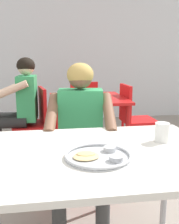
{
  "coord_description": "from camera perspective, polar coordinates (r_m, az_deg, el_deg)",
  "views": [
    {
      "loc": [
        -0.17,
        -1.16,
        1.22
      ],
      "look_at": [
        0.05,
        0.33,
        0.9
      ],
      "focal_mm": 42.1,
      "sensor_mm": 36.0,
      "label": 1
    }
  ],
  "objects": [
    {
      "name": "back_wall",
      "position": [
        5.15,
        -6.98,
        17.36
      ],
      "size": [
        12.0,
        0.12,
        3.4
      ],
      "primitive_type": "cube",
      "color": "silver",
      "rests_on": "ground"
    },
    {
      "name": "table_foreground",
      "position": [
        1.36,
        0.86,
        -11.22
      ],
      "size": [
        1.28,
        0.88,
        0.75
      ],
      "color": "silver",
      "rests_on": "ground"
    },
    {
      "name": "thali_tray",
      "position": [
        1.25,
        1.92,
        -9.44
      ],
      "size": [
        0.32,
        0.32,
        0.03
      ],
      "color": "#B7BABF",
      "rests_on": "table_foreground"
    },
    {
      "name": "drinking_cup",
      "position": [
        1.52,
        15.49,
        -4.14
      ],
      "size": [
        0.08,
        0.08,
        0.11
      ],
      "color": "white",
      "rests_on": "table_foreground"
    },
    {
      "name": "chair_foreground",
      "position": [
        2.27,
        -2.05,
        -6.76
      ],
      "size": [
        0.43,
        0.45,
        0.85
      ],
      "color": "red",
      "rests_on": "ground"
    },
    {
      "name": "diner_foreground",
      "position": [
        2.0,
        -1.95,
        -3.07
      ],
      "size": [
        0.54,
        0.58,
        1.17
      ],
      "color": "#3F3F3F",
      "rests_on": "ground"
    },
    {
      "name": "table_background_red",
      "position": [
        3.15,
        -0.44,
        1.72
      ],
      "size": [
        0.89,
        0.9,
        0.74
      ],
      "color": "red",
      "rests_on": "ground"
    },
    {
      "name": "chair_red_left",
      "position": [
        3.17,
        -11.79,
        -1.4
      ],
      "size": [
        0.45,
        0.5,
        0.86
      ],
      "color": "red",
      "rests_on": "ground"
    },
    {
      "name": "chair_red_right",
      "position": [
        3.3,
        9.4,
        -0.61
      ],
      "size": [
        0.41,
        0.41,
        0.88
      ],
      "color": "red",
      "rests_on": "ground"
    },
    {
      "name": "chair_red_far",
      "position": [
        3.76,
        -1.67,
        1.07
      ],
      "size": [
        0.49,
        0.47,
        0.87
      ],
      "color": "red",
      "rests_on": "ground"
    },
    {
      "name": "patron_background",
      "position": [
        3.13,
        -14.97,
        2.48
      ],
      "size": [
        0.57,
        0.51,
        1.21
      ],
      "color": "black",
      "rests_on": "ground"
    }
  ]
}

